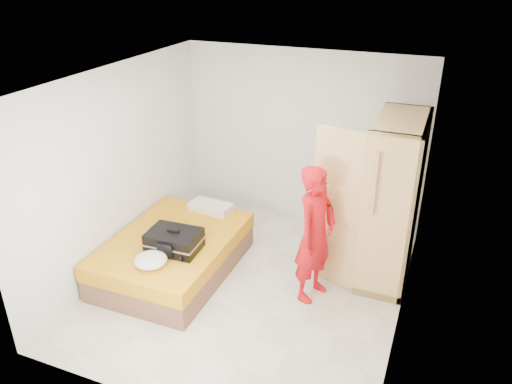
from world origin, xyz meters
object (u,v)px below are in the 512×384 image
at_px(person, 315,234).
at_px(wardrobe, 387,205).
at_px(bed, 174,254).
at_px(round_cushion, 151,260).
at_px(suitcase, 174,241).

bearing_deg(person, wardrobe, -26.90).
bearing_deg(wardrobe, bed, -159.65).
bearing_deg(wardrobe, round_cushion, -146.87).
relative_size(person, round_cushion, 4.38).
relative_size(wardrobe, person, 1.24).
distance_m(bed, person, 1.92).
relative_size(suitcase, round_cushion, 1.72).
distance_m(person, suitcase, 1.71).
relative_size(person, suitcase, 2.55).
xyz_separation_m(bed, person, (1.81, 0.19, 0.59)).
bearing_deg(bed, suitcase, -53.56).
xyz_separation_m(person, suitcase, (-1.64, -0.42, -0.22)).
xyz_separation_m(bed, round_cushion, (0.10, -0.64, 0.32)).
relative_size(bed, suitcase, 3.05).
bearing_deg(suitcase, wardrobe, 23.53).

